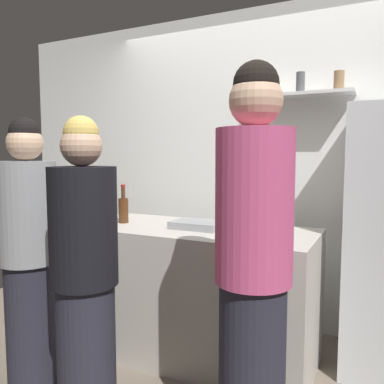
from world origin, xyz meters
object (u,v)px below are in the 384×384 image
at_px(utensil_holder, 91,217).
at_px(water_bottle_plastic, 249,209).
at_px(baking_pan, 197,225).
at_px(person_pink_top, 253,270).
at_px(wine_bottle_amber_glass, 123,209).
at_px(person_grey_hoodie, 29,256).
at_px(person_blonde, 85,278).
at_px(wine_bottle_pale_glass, 285,217).

relative_size(utensil_holder, water_bottle_plastic, 0.88).
distance_m(baking_pan, person_pink_top, 1.01).
distance_m(utensil_holder, person_pink_top, 1.55).
distance_m(wine_bottle_amber_glass, person_pink_top, 1.45).
relative_size(wine_bottle_amber_glass, person_grey_hoodie, 0.18).
bearing_deg(person_blonde, wine_bottle_pale_glass, 97.93).
bearing_deg(utensil_holder, person_pink_top, -22.67).
relative_size(utensil_holder, wine_bottle_amber_glass, 0.76).
bearing_deg(wine_bottle_amber_glass, wine_bottle_pale_glass, -1.36).
relative_size(baking_pan, person_blonde, 0.21).
bearing_deg(water_bottle_plastic, wine_bottle_amber_glass, -157.52).
bearing_deg(person_pink_top, wine_bottle_pale_glass, 121.80).
xyz_separation_m(water_bottle_plastic, person_blonde, (-0.47, -1.23, -0.23)).
relative_size(wine_bottle_pale_glass, person_grey_hoodie, 0.20).
distance_m(baking_pan, utensil_holder, 0.81).
distance_m(person_pink_top, person_blonde, 0.87).
bearing_deg(utensil_holder, wine_bottle_pale_glass, 4.47).
bearing_deg(wine_bottle_amber_glass, person_pink_top, -30.78).
height_order(wine_bottle_amber_glass, person_pink_top, person_pink_top).
bearing_deg(utensil_holder, water_bottle_plastic, 25.10).
bearing_deg(person_grey_hoodie, baking_pan, -100.33).
bearing_deg(water_bottle_plastic, person_blonde, -111.11).
distance_m(water_bottle_plastic, person_blonde, 1.33).
height_order(wine_bottle_pale_glass, wine_bottle_amber_glass, wine_bottle_pale_glass).
bearing_deg(person_blonde, person_grey_hoodie, -141.33).
height_order(utensil_holder, wine_bottle_pale_glass, wine_bottle_pale_glass).
height_order(baking_pan, utensil_holder, utensil_holder).
height_order(baking_pan, person_grey_hoodie, person_grey_hoodie).
bearing_deg(person_blonde, baking_pan, 129.71).
bearing_deg(wine_bottle_pale_glass, person_pink_top, -87.88).
bearing_deg(wine_bottle_pale_glass, utensil_holder, -175.53).
bearing_deg(baking_pan, utensil_holder, -167.27).
distance_m(wine_bottle_amber_glass, person_blonde, 0.98).
bearing_deg(person_blonde, person_pink_top, 61.08).
relative_size(water_bottle_plastic, person_blonde, 0.15).
bearing_deg(utensil_holder, person_blonde, -51.23).
bearing_deg(utensil_holder, person_grey_hoodie, -86.55).
bearing_deg(wine_bottle_amber_glass, water_bottle_plastic, 22.48).
xyz_separation_m(utensil_holder, wine_bottle_amber_glass, (0.20, 0.14, 0.05)).
bearing_deg(baking_pan, wine_bottle_amber_glass, -176.20).
relative_size(utensil_holder, person_grey_hoodie, 0.13).
height_order(utensil_holder, person_grey_hoodie, person_grey_hoodie).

